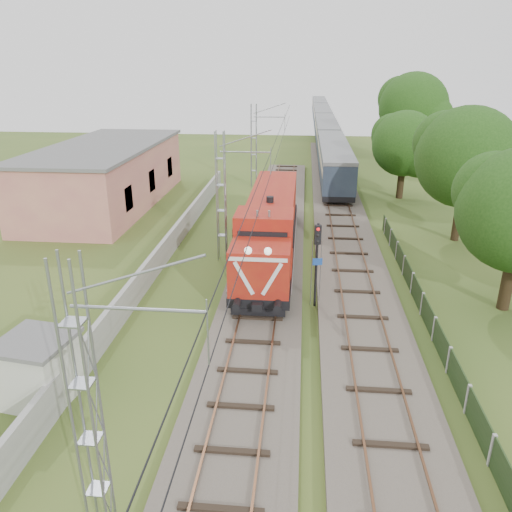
# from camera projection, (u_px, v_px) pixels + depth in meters

# --- Properties ---
(ground) EXTENTS (140.00, 140.00, 0.00)m
(ground) POSITION_uv_depth(u_px,v_px,m) (249.00, 369.00, 20.41)
(ground) COLOR #37501E
(ground) RESTS_ON ground
(track_main) EXTENTS (4.20, 70.00, 0.45)m
(track_main) POSITION_uv_depth(u_px,v_px,m) (263.00, 292.00, 26.84)
(track_main) COLOR #6B6054
(track_main) RESTS_ON ground
(track_side) EXTENTS (4.20, 80.00, 0.45)m
(track_side) POSITION_uv_depth(u_px,v_px,m) (341.00, 222.00, 38.45)
(track_side) COLOR #6B6054
(track_side) RESTS_ON ground
(catenary) EXTENTS (3.31, 70.00, 8.00)m
(catenary) POSITION_uv_depth(u_px,v_px,m) (222.00, 197.00, 30.33)
(catenary) COLOR gray
(catenary) RESTS_ON ground
(boundary_wall) EXTENTS (0.25, 40.00, 1.50)m
(boundary_wall) POSITION_uv_depth(u_px,v_px,m) (168.00, 246.00, 31.85)
(boundary_wall) COLOR #9E9E99
(boundary_wall) RESTS_ON ground
(station_building) EXTENTS (8.40, 20.40, 5.22)m
(station_building) POSITION_uv_depth(u_px,v_px,m) (107.00, 175.00, 43.04)
(station_building) COLOR tan
(station_building) RESTS_ON ground
(fence) EXTENTS (0.12, 32.00, 1.20)m
(fence) POSITION_uv_depth(u_px,v_px,m) (434.00, 329.00, 22.27)
(fence) COLOR black
(fence) RESTS_ON ground
(locomotive) EXTENTS (3.02, 17.22, 4.37)m
(locomotive) POSITION_uv_depth(u_px,v_px,m) (270.00, 225.00, 30.95)
(locomotive) COLOR black
(locomotive) RESTS_ON ground
(coach_rake) EXTENTS (2.90, 86.49, 3.35)m
(coach_rake) POSITION_uv_depth(u_px,v_px,m) (324.00, 123.00, 81.59)
(coach_rake) COLOR black
(coach_rake) RESTS_ON ground
(signal_post) EXTENTS (0.49, 0.38, 4.44)m
(signal_post) POSITION_uv_depth(u_px,v_px,m) (317.00, 251.00, 24.53)
(signal_post) COLOR black
(signal_post) RESTS_ON ground
(relay_hut) EXTENTS (2.81, 2.81, 2.56)m
(relay_hut) POSITION_uv_depth(u_px,v_px,m) (39.00, 369.00, 18.13)
(relay_hut) COLOR beige
(relay_hut) RESTS_ON ground
(tree_b) EXTENTS (7.08, 6.75, 9.18)m
(tree_b) POSITION_uv_depth(u_px,v_px,m) (468.00, 159.00, 33.11)
(tree_b) COLOR #382817
(tree_b) RESTS_ON ground
(tree_c) EXTENTS (6.05, 5.77, 7.85)m
(tree_c) POSITION_uv_depth(u_px,v_px,m) (406.00, 144.00, 44.26)
(tree_c) COLOR #382817
(tree_c) RESTS_ON ground
(tree_d) EXTENTS (8.31, 7.92, 10.77)m
(tree_d) POSITION_uv_depth(u_px,v_px,m) (414.00, 108.00, 57.80)
(tree_d) COLOR #382817
(tree_d) RESTS_ON ground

